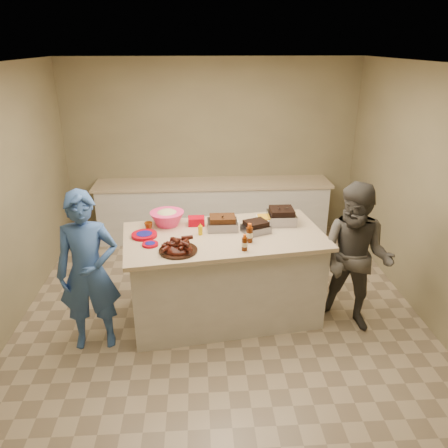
{
  "coord_description": "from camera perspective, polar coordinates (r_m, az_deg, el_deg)",
  "views": [
    {
      "loc": [
        -0.23,
        -4.21,
        2.89
      ],
      "look_at": [
        0.04,
        0.06,
        1.1
      ],
      "focal_mm": 35.0,
      "sensor_mm": 36.0,
      "label": 1
    }
  ],
  "objects": [
    {
      "name": "roasting_pan",
      "position": [
        4.97,
        7.47,
        0.13
      ],
      "size": [
        0.3,
        0.3,
        0.12
      ],
      "primitive_type": "cube",
      "rotation": [
        0.0,
        0.0,
        -0.01
      ],
      "color": "gray",
      "rests_on": "island"
    },
    {
      "name": "basket_stack",
      "position": [
        4.89,
        -3.62,
        -0.1
      ],
      "size": [
        0.18,
        0.14,
        0.09
      ],
      "primitive_type": "cube",
      "rotation": [
        0.0,
        0.0,
        0.02
      ],
      "color": "#A90010",
      "rests_on": "island"
    },
    {
      "name": "rib_platter",
      "position": [
        4.29,
        -6.0,
        -3.57
      ],
      "size": [
        0.44,
        0.44,
        0.15
      ],
      "primitive_type": null,
      "rotation": [
        0.0,
        0.0,
        -0.17
      ],
      "color": "#41120A",
      "rests_on": "island"
    },
    {
      "name": "plate_stack_small",
      "position": [
        4.45,
        -9.61,
        -2.77
      ],
      "size": [
        0.18,
        0.18,
        0.02
      ],
      "primitive_type": "cylinder",
      "rotation": [
        0.0,
        0.0,
        0.14
      ],
      "color": "#A90010",
      "rests_on": "island"
    },
    {
      "name": "bbq_bottle_a",
      "position": [
        4.29,
        2.69,
        -3.45
      ],
      "size": [
        0.06,
        0.06,
        0.17
      ],
      "primitive_type": "cylinder",
      "rotation": [
        0.0,
        0.0,
        0.14
      ],
      "color": "#401804",
      "rests_on": "island"
    },
    {
      "name": "island",
      "position": [
        5.12,
        0.04,
        -11.61
      ],
      "size": [
        2.24,
        1.39,
        1.0
      ],
      "primitive_type": null,
      "rotation": [
        0.0,
        0.0,
        0.14
      ],
      "color": "beige",
      "rests_on": "ground"
    },
    {
      "name": "coleslaw_bowl",
      "position": [
        4.92,
        -7.38,
        -0.1
      ],
      "size": [
        0.43,
        0.43,
        0.26
      ],
      "primitive_type": null,
      "rotation": [
        0.0,
        0.0,
        0.14
      ],
      "color": "#FF3276",
      "rests_on": "island"
    },
    {
      "name": "plate_stack_large",
      "position": [
        4.66,
        -10.35,
        -1.62
      ],
      "size": [
        0.3,
        0.3,
        0.03
      ],
      "primitive_type": "cylinder",
      "rotation": [
        0.0,
        0.0,
        0.14
      ],
      "color": "#A90010",
      "rests_on": "island"
    },
    {
      "name": "pulled_pork_tray",
      "position": [
        4.76,
        -0.2,
        -0.68
      ],
      "size": [
        0.32,
        0.24,
        0.1
      ],
      "primitive_type": "cube",
      "rotation": [
        0.0,
        0.0,
        0.0
      ],
      "color": "#47230F",
      "rests_on": "island"
    },
    {
      "name": "brisket_tray",
      "position": [
        4.7,
        4.16,
        -1.08
      ],
      "size": [
        0.33,
        0.31,
        0.08
      ],
      "primitive_type": "cube",
      "rotation": [
        0.0,
        0.0,
        0.39
      ],
      "color": "black",
      "rests_on": "island"
    },
    {
      "name": "sauce_bowl",
      "position": [
        4.71,
        -0.96,
        -0.95
      ],
      "size": [
        0.14,
        0.06,
        0.14
      ],
      "primitive_type": "imported",
      "rotation": [
        0.0,
        0.0,
        0.14
      ],
      "color": "silver",
      "rests_on": "island"
    },
    {
      "name": "room",
      "position": [
        5.11,
        -0.36,
        -11.71
      ],
      "size": [
        4.5,
        5.0,
        2.7
      ],
      "primitive_type": null,
      "color": "#8B805C",
      "rests_on": "ground"
    },
    {
      "name": "back_counter",
      "position": [
        6.86,
        -1.41,
        1.89
      ],
      "size": [
        3.6,
        0.64,
        0.9
      ],
      "primitive_type": null,
      "color": "beige",
      "rests_on": "ground"
    },
    {
      "name": "mustard_bottle",
      "position": [
        4.64,
        -3.1,
        -1.4
      ],
      "size": [
        0.05,
        0.05,
        0.13
      ],
      "primitive_type": "cylinder",
      "rotation": [
        0.0,
        0.0,
        0.14
      ],
      "color": "#E4B800",
      "rests_on": "island"
    },
    {
      "name": "mac_cheese_dish",
      "position": [
        4.98,
        5.87,
        0.27
      ],
      "size": [
        0.28,
        0.2,
        0.07
      ],
      "primitive_type": "cube",
      "rotation": [
        0.0,
        0.0,
        0.0
      ],
      "color": "gold",
      "rests_on": "island"
    },
    {
      "name": "plastic_cup",
      "position": [
        4.83,
        -9.8,
        -0.71
      ],
      "size": [
        0.1,
        0.1,
        0.09
      ],
      "primitive_type": "imported",
      "rotation": [
        0.0,
        0.0,
        0.14
      ],
      "color": "#823C0C",
      "rests_on": "island"
    },
    {
      "name": "guest_blue",
      "position": [
        4.89,
        -16.14,
        -14.57
      ],
      "size": [
        0.75,
        1.7,
        0.39
      ],
      "primitive_type": "imported",
      "rotation": [
        0.0,
        0.0,
        0.09
      ],
      "color": "#365CA5",
      "rests_on": "ground"
    },
    {
      "name": "bbq_bottle_b",
      "position": [
        4.47,
        3.33,
        -2.34
      ],
      "size": [
        0.08,
        0.08,
        0.2
      ],
      "primitive_type": "cylinder",
      "rotation": [
        0.0,
        0.0,
        0.14
      ],
      "color": "#401804",
      "rests_on": "island"
    },
    {
      "name": "guest_gray",
      "position": [
        5.15,
        15.74,
        -12.38
      ],
      "size": [
        1.56,
        1.78,
        0.61
      ],
      "primitive_type": "imported",
      "rotation": [
        0.0,
        0.0,
        -0.6
      ],
      "color": "#4E4B46",
      "rests_on": "ground"
    },
    {
      "name": "sausage_plate",
      "position": [
        4.94,
        0.33,
        0.19
      ],
      "size": [
        0.28,
        0.28,
        0.05
      ],
      "primitive_type": "cylinder",
      "rotation": [
        0.0,
        0.0,
        0.01
      ],
      "color": "silver",
      "rests_on": "island"
    }
  ]
}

